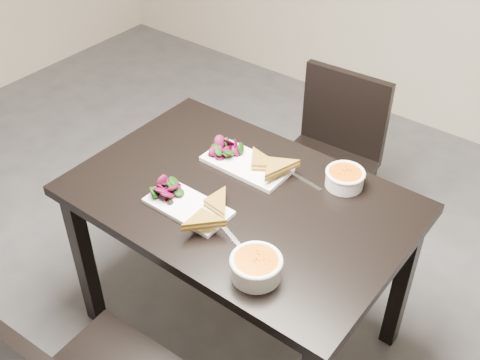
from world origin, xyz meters
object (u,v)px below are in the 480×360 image
at_px(plate_far, 246,164).
at_px(soup_bowl_far, 345,177).
at_px(table, 240,216).
at_px(chair_far, 330,152).
at_px(plate_near, 188,207).
at_px(soup_bowl_near, 256,266).

bearing_deg(plate_far, soup_bowl_far, 19.61).
xyz_separation_m(table, soup_bowl_far, (0.27, 0.28, 0.14)).
height_order(chair_far, plate_near, chair_far).
relative_size(table, plate_near, 3.96).
height_order(plate_near, plate_far, plate_far).
bearing_deg(plate_near, soup_bowl_far, 50.58).
bearing_deg(soup_bowl_near, plate_near, 164.08).
distance_m(chair_far, plate_far, 0.67).
height_order(soup_bowl_near, plate_far, soup_bowl_near).
distance_m(plate_near, plate_far, 0.32).
distance_m(plate_near, soup_bowl_far, 0.57).
xyz_separation_m(soup_bowl_near, soup_bowl_far, (-0.01, 0.55, -0.00)).
distance_m(chair_far, plate_near, 0.97).
bearing_deg(soup_bowl_far, plate_far, -160.39).
xyz_separation_m(chair_far, soup_bowl_near, (0.32, -1.04, 0.31)).
bearing_deg(plate_near, soup_bowl_near, -15.92).
relative_size(soup_bowl_near, plate_far, 0.49).
bearing_deg(plate_far, table, -60.42).
relative_size(table, soup_bowl_far, 8.30).
bearing_deg(soup_bowl_near, plate_far, 130.17).
bearing_deg(chair_far, soup_bowl_near, -76.03).
bearing_deg(plate_far, chair_far, 86.85).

